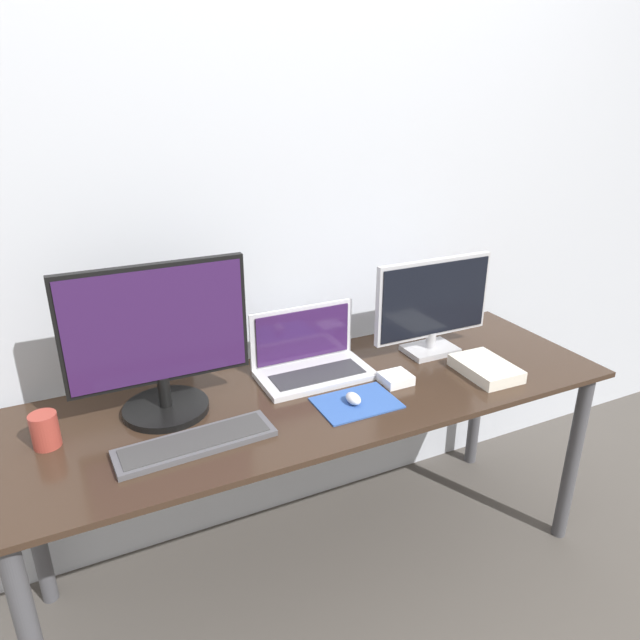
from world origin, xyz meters
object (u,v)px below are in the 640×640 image
Objects in this scene: laptop at (310,358)px; mug at (45,430)px; monitor_left at (159,342)px; book at (486,368)px; monitor_right at (433,305)px; keyboard at (196,443)px; mouse at (353,399)px; power_brick at (396,378)px.

mug is (-0.81, -0.08, -0.01)m from laptop.
book is at bearing -12.42° from monitor_left.
monitor_right is 1.06× the size of keyboard.
monitor_left is 1.39× the size of laptop.
laptop is 0.25m from mouse.
keyboard is 0.40m from mug.
book is 2.39× the size of power_brick.
monitor_left is at bearing -175.28° from laptop.
keyboard is 1.91× the size of book.
mug is at bearing -174.12° from laptop.
power_brick is (0.67, 0.07, 0.01)m from keyboard.
mug is (-1.27, -0.04, -0.13)m from monitor_right.
monitor_right is at bearing 25.86° from mouse.
laptop reaches higher than mouse.
mug is 1.02× the size of power_brick.
monitor_right is (0.94, 0.00, -0.04)m from monitor_left.
power_brick is at bearing 18.05° from mouse.
book is at bearing -0.57° from keyboard.
mug reaches higher than book.
book is at bearing -26.68° from laptop.
mug is (-0.36, 0.17, 0.04)m from keyboard.
mouse is at bearing 0.55° from keyboard.
laptop is 0.52m from keyboard.
power_brick is (-0.24, -0.15, -0.17)m from monitor_right.
laptop is 3.87× the size of mug.
keyboard is 4.48× the size of mug.
mouse reaches higher than keyboard.
monitor_left is 1.20× the size of keyboard.
keyboard is at bearing -25.48° from mug.
power_brick is at bearing -5.72° from mug.
monitor_left reaches higher than mouse.
mouse is at bearing -11.16° from mug.
mug is (-0.84, 0.17, 0.03)m from mouse.
power_brick is (0.19, 0.06, -0.01)m from mouse.
laptop is at bearing 139.54° from power_brick.
laptop is (-0.46, 0.04, -0.13)m from monitor_right.
power_brick is (0.71, -0.15, -0.21)m from monitor_left.
book is 2.34× the size of mug.
monitor_right reaches higher than power_brick.
keyboard is (-0.45, -0.25, -0.04)m from laptop.
mouse is at bearing -154.14° from monitor_right.
monitor_left is at bearing 7.63° from mug.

